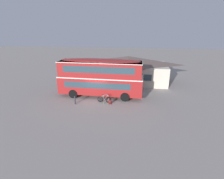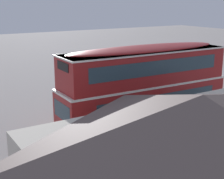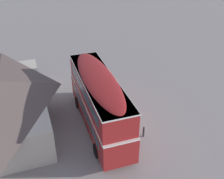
{
  "view_description": "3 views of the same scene",
  "coord_description": "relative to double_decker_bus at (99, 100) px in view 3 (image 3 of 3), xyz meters",
  "views": [
    {
      "loc": [
        4.73,
        -19.92,
        8.34
      ],
      "look_at": [
        2.0,
        -1.18,
        1.69
      ],
      "focal_mm": 28.15,
      "sensor_mm": 36.0,
      "label": 1
    },
    {
      "loc": [
        11.92,
        15.99,
        7.3
      ],
      "look_at": [
        1.42,
        -0.89,
        1.99
      ],
      "focal_mm": 53.77,
      "sensor_mm": 36.0,
      "label": 2
    },
    {
      "loc": [
        -16.52,
        5.7,
        14.18
      ],
      "look_at": [
        1.95,
        -0.87,
        2.3
      ],
      "focal_mm": 42.12,
      "sensor_mm": 36.0,
      "label": 3
    }
  ],
  "objects": [
    {
      "name": "pub_building",
      "position": [
        3.08,
        7.33,
        -0.54
      ],
      "size": [
        12.45,
        7.0,
        4.12
      ],
      "color": "beige",
      "rests_on": "ground"
    },
    {
      "name": "double_decker_bus",
      "position": [
        0.0,
        0.0,
        0.0
      ],
      "size": [
        10.55,
        2.8,
        4.79
      ],
      "color": "black",
      "rests_on": "ground"
    },
    {
      "name": "ground_plane",
      "position": [
        -0.24,
        -0.83,
        -2.64
      ],
      "size": [
        120.0,
        120.0,
        0.0
      ],
      "primitive_type": "plane",
      "color": "gray"
    },
    {
      "name": "backpack_on_ground",
      "position": [
        1.58,
        -2.32,
        -2.37
      ],
      "size": [
        0.31,
        0.31,
        0.54
      ],
      "color": "maroon",
      "rests_on": "ground"
    },
    {
      "name": "touring_bicycle",
      "position": [
        0.77,
        -1.92,
        -2.27
      ],
      "size": [
        1.68,
        0.46,
        1.03
      ],
      "color": "black",
      "rests_on": "ground"
    },
    {
      "name": "kerb_bollard",
      "position": [
        -2.42,
        -2.91,
        -2.15
      ],
      "size": [
        0.16,
        0.16,
        0.97
      ],
      "color": "#333338",
      "rests_on": "ground"
    },
    {
      "name": "water_bottle_green_metal",
      "position": [
        0.88,
        -2.36,
        -2.52
      ],
      "size": [
        0.08,
        0.08,
        0.26
      ],
      "color": "green",
      "rests_on": "ground"
    }
  ]
}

